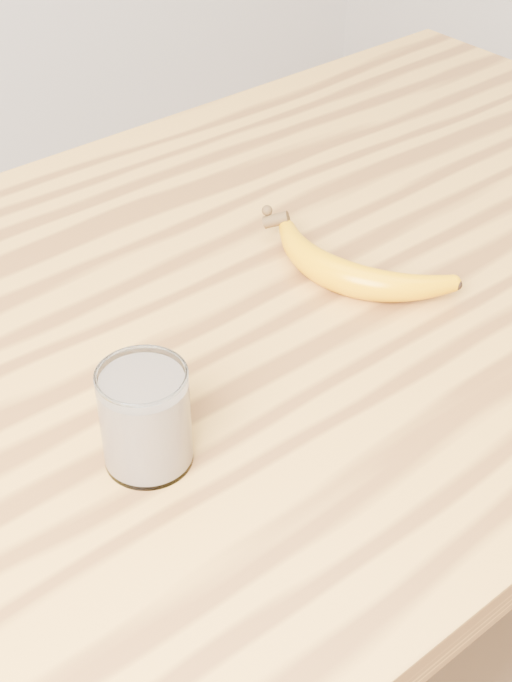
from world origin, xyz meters
TOP-DOWN VIEW (x-y plane):
  - table at (0.00, 0.00)m, footprint 1.20×0.80m
  - smoothie_glass at (-0.32, -0.13)m, footprint 0.07×0.07m
  - banana at (-0.03, -0.06)m, footprint 0.19×0.31m

SIDE VIEW (x-z plane):
  - table at x=0.00m, z-range 0.32..1.22m
  - banana at x=-0.03m, z-range 0.90..0.94m
  - smoothie_glass at x=-0.32m, z-range 0.90..0.99m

